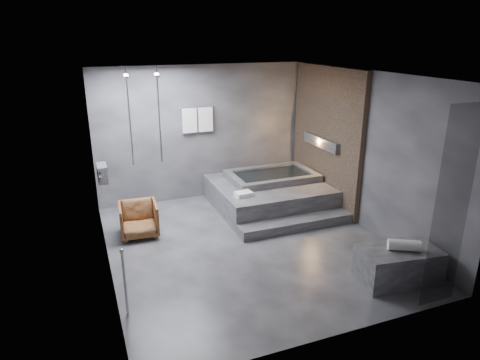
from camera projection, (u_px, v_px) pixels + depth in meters
name	position (u px, v px, depth m)	size (l,w,h in m)	color
room	(266.00, 140.00, 7.01)	(5.00, 5.04, 2.82)	#2C2C2F
tub_deck	(269.00, 194.00, 8.78)	(2.20, 2.00, 0.50)	#313134
tub_step	(296.00, 224.00, 7.79)	(2.20, 0.36, 0.18)	#313134
concrete_bench	(398.00, 265.00, 6.10)	(1.11, 0.61, 0.50)	#313133
driftwood_chair	(139.00, 220.00, 7.46)	(0.64, 0.66, 0.60)	#422310
rolled_towel	(404.00, 245.00, 5.96)	(0.16, 0.16, 0.44)	white
deck_towel	(244.00, 194.00, 7.97)	(0.31, 0.23, 0.08)	white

